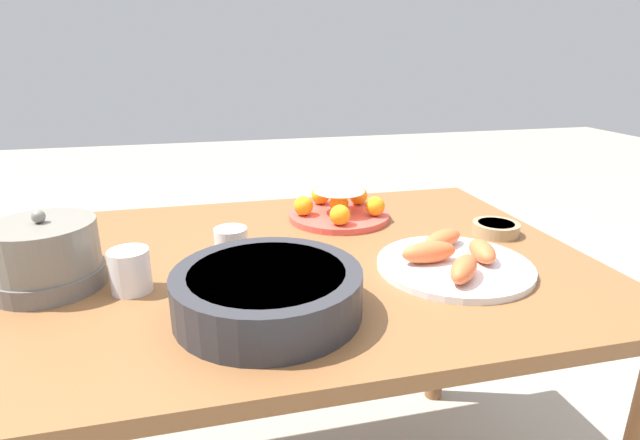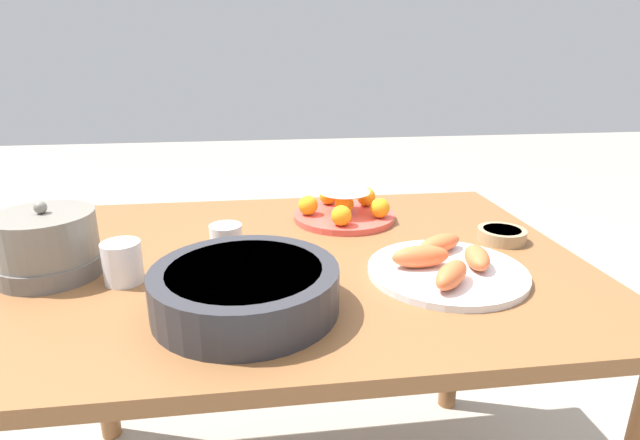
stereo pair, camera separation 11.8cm
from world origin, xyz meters
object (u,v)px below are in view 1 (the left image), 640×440
sauce_bowl (496,228)px  seafood_platter (453,261)px  cup_near (231,244)px  cake_plate (339,208)px  cup_far (130,271)px  serving_bowl (268,290)px  warming_pot (46,256)px  dining_table (298,302)px

sauce_bowl → seafood_platter: seafood_platter is taller
sauce_bowl → cup_near: (0.63, 0.01, 0.02)m
cake_plate → sauce_bowl: (-0.34, 0.20, -0.01)m
seafood_platter → cup_far: 0.63m
serving_bowl → warming_pot: bearing=-27.0°
cup_near → warming_pot: bearing=8.2°
seafood_platter → warming_pot: 0.78m
dining_table → serving_bowl: (0.09, 0.23, 0.15)m
seafood_platter → serving_bowl: bearing=13.2°
seafood_platter → cup_far: bearing=-4.5°
cup_near → warming_pot: warming_pot is taller
sauce_bowl → warming_pot: (0.97, 0.06, 0.05)m
cake_plate → cup_far: size_ratio=3.27×
sauce_bowl → warming_pot: warming_pot is taller
cake_plate → seafood_platter: cake_plate is taller
cup_near → cup_far: (0.19, 0.10, 0.01)m
cup_far → serving_bowl: bearing=148.9°
cup_near → dining_table: bearing=172.3°
dining_table → warming_pot: warming_pot is taller
seafood_platter → sauce_bowl: bearing=-140.8°
cake_plate → serving_bowl: cake_plate is taller
warming_pot → sauce_bowl: bearing=-176.7°
cup_far → cup_near: bearing=-151.2°
serving_bowl → warming_pot: warming_pot is taller
warming_pot → dining_table: bearing=-176.3°
cup_near → warming_pot: size_ratio=0.35×
seafood_platter → cup_near: cup_near is taller
serving_bowl → sauce_bowl: 0.64m
dining_table → cup_near: 0.20m
dining_table → seafood_platter: size_ratio=3.95×
sauce_bowl → serving_bowl: bearing=23.2°
serving_bowl → cup_far: bearing=-31.1°
dining_table → sauce_bowl: sauce_bowl is taller
dining_table → sauce_bowl: (-0.49, -0.03, 0.12)m
dining_table → cup_far: cup_far is taller
cake_plate → seafood_platter: bearing=110.9°
dining_table → serving_bowl: size_ratio=3.88×
dining_table → seafood_platter: 0.35m
cake_plate → seafood_platter: (-0.14, 0.36, -0.01)m
sauce_bowl → warming_pot: 0.97m
cake_plate → warming_pot: (0.64, 0.26, 0.03)m
cake_plate → cup_far: cake_plate is taller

